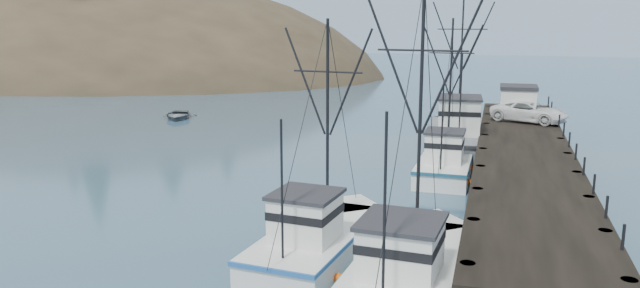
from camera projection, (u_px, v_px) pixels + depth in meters
The scene contains 13 objects.
ground at pixel (220, 245), 29.12m from camera, with size 400.00×400.00×0.00m, color #304F6A.
pier at pixel (524, 155), 40.10m from camera, with size 6.00×44.00×2.00m.
headland at pixel (43, 92), 124.15m from camera, with size 134.80×78.00×51.00m.
distant_ridge at pixel (491, 51), 186.57m from camera, with size 360.00×40.00×26.00m, color #9EB2C6.
distant_ridge_far at pixel (342, 46), 214.09m from camera, with size 180.00×25.00×18.00m, color silver.
moored_sailboats at pixel (183, 84), 94.55m from camera, with size 13.26×11.33×6.35m.
trawler_near at pixel (410, 267), 24.54m from camera, with size 4.75×12.22×12.21m.
trawler_mid at pixel (319, 237), 27.78m from camera, with size 4.58×10.83×10.74m.
trawler_far at pixel (446, 163), 41.69m from camera, with size 3.46×10.28×10.70m.
work_vessel at pixel (458, 136), 48.86m from camera, with size 5.16×14.62×12.34m.
pier_shed at pixel (518, 102), 52.10m from camera, with size 3.00×3.20×2.80m.
pickup_truck at pixel (529, 112), 50.58m from camera, with size 2.78×6.04×1.68m, color white.
motorboat at pixel (178, 118), 64.84m from camera, with size 3.64×5.10×1.06m, color #5A6064.
Camera 1 is at (12.03, -25.23, 10.53)m, focal length 35.00 mm.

